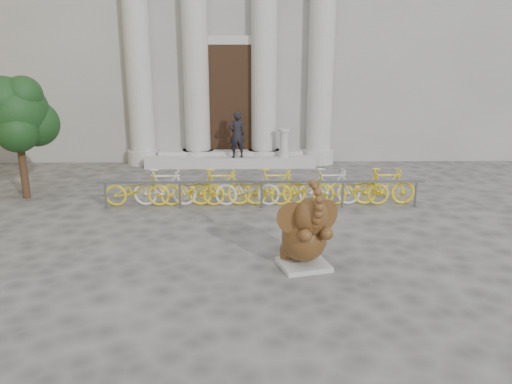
{
  "coord_description": "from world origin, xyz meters",
  "views": [
    {
      "loc": [
        0.6,
        -8.23,
        3.89
      ],
      "look_at": [
        0.78,
        1.82,
        1.1
      ],
      "focal_mm": 35.0,
      "sensor_mm": 36.0,
      "label": 1
    }
  ],
  "objects_px": {
    "bike_rack": "(261,187)",
    "tree": "(17,114)",
    "elephant_statue": "(305,235)",
    "pedestrian": "(237,135)"
  },
  "relations": [
    {
      "from": "tree",
      "to": "pedestrian",
      "type": "height_order",
      "value": "tree"
    },
    {
      "from": "tree",
      "to": "elephant_statue",
      "type": "bearing_deg",
      "value": -33.75
    },
    {
      "from": "elephant_statue",
      "to": "bike_rack",
      "type": "bearing_deg",
      "value": 85.66
    },
    {
      "from": "bike_rack",
      "to": "pedestrian",
      "type": "xyz_separation_m",
      "value": [
        -0.71,
        4.57,
        0.67
      ]
    },
    {
      "from": "bike_rack",
      "to": "tree",
      "type": "relative_size",
      "value": 2.53
    },
    {
      "from": "bike_rack",
      "to": "tree",
      "type": "distance_m",
      "value": 6.79
    },
    {
      "from": "elephant_statue",
      "to": "tree",
      "type": "relative_size",
      "value": 0.53
    },
    {
      "from": "elephant_statue",
      "to": "tree",
      "type": "bearing_deg",
      "value": 131.83
    },
    {
      "from": "pedestrian",
      "to": "elephant_statue",
      "type": "bearing_deg",
      "value": 83.35
    },
    {
      "from": "elephant_statue",
      "to": "tree",
      "type": "height_order",
      "value": "tree"
    }
  ]
}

